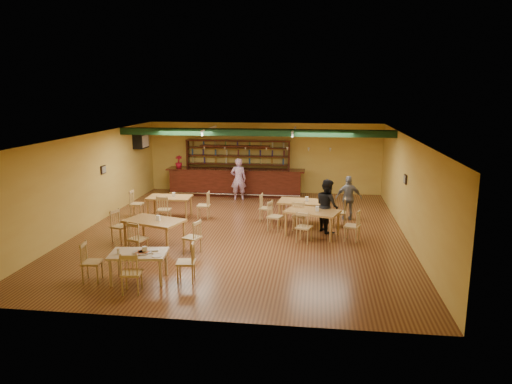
# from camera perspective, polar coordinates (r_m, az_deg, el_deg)

# --- Properties ---
(floor) EXTENTS (12.00, 12.00, 0.00)m
(floor) POSITION_cam_1_polar(r_m,az_deg,el_deg) (15.14, -1.61, -4.70)
(floor) COLOR #4F2A16
(floor) RESTS_ON ground
(ceiling_beam) EXTENTS (10.00, 0.30, 0.25)m
(ceiling_beam) POSITION_cam_1_polar(r_m,az_deg,el_deg) (17.33, -0.22, 7.12)
(ceiling_beam) COLOR black
(ceiling_beam) RESTS_ON ceiling
(track_rail_left) EXTENTS (0.05, 2.50, 0.05)m
(track_rail_left) POSITION_cam_1_polar(r_m,az_deg,el_deg) (18.23, -5.63, 7.54)
(track_rail_left) COLOR silver
(track_rail_left) RESTS_ON ceiling
(track_rail_right) EXTENTS (0.05, 2.50, 0.05)m
(track_rail_right) POSITION_cam_1_polar(r_m,az_deg,el_deg) (17.79, 4.55, 7.44)
(track_rail_right) COLOR silver
(track_rail_right) RESTS_ON ceiling
(ac_unit) EXTENTS (0.34, 0.70, 0.48)m
(ac_unit) POSITION_cam_1_polar(r_m,az_deg,el_deg) (19.92, -13.56, 5.94)
(ac_unit) COLOR silver
(ac_unit) RESTS_ON wall_left
(picture_left) EXTENTS (0.04, 0.34, 0.28)m
(picture_left) POSITION_cam_1_polar(r_m,az_deg,el_deg) (17.15, -17.76, 2.55)
(picture_left) COLOR black
(picture_left) RESTS_ON wall_left
(picture_right) EXTENTS (0.04, 0.34, 0.28)m
(picture_right) POSITION_cam_1_polar(r_m,az_deg,el_deg) (15.29, 17.39, 1.47)
(picture_right) COLOR black
(picture_right) RESTS_ON wall_right
(bar_counter) EXTENTS (5.77, 0.85, 1.13)m
(bar_counter) POSITION_cam_1_polar(r_m,az_deg,el_deg) (20.12, -2.45, 1.18)
(bar_counter) COLOR black
(bar_counter) RESTS_ON ground
(back_bar_hutch) EXTENTS (4.47, 0.40, 2.28)m
(back_bar_hutch) POSITION_cam_1_polar(r_m,az_deg,el_deg) (20.63, -2.17, 3.08)
(back_bar_hutch) COLOR black
(back_bar_hutch) RESTS_ON ground
(poinsettia) EXTENTS (0.37, 0.37, 0.51)m
(poinsettia) POSITION_cam_1_polar(r_m,az_deg,el_deg) (20.53, -9.21, 3.58)
(poinsettia) COLOR maroon
(poinsettia) RESTS_ON bar_counter
(dining_table_a) EXTENTS (1.51, 0.93, 0.75)m
(dining_table_a) POSITION_cam_1_polar(r_m,az_deg,el_deg) (16.92, -10.24, -1.77)
(dining_table_a) COLOR #A4783A
(dining_table_a) RESTS_ON ground
(dining_table_b) EXTENTS (1.63, 1.08, 0.77)m
(dining_table_b) POSITION_cam_1_polar(r_m,az_deg,el_deg) (15.97, 5.52, -2.42)
(dining_table_b) COLOR #A4783A
(dining_table_b) RESTS_ON ground
(dining_table_c) EXTENTS (1.82, 1.42, 0.80)m
(dining_table_c) POSITION_cam_1_polar(r_m,az_deg,el_deg) (13.83, -12.00, -4.87)
(dining_table_c) COLOR #A4783A
(dining_table_c) RESTS_ON ground
(dining_table_d) EXTENTS (1.79, 1.38, 0.79)m
(dining_table_d) POSITION_cam_1_polar(r_m,az_deg,el_deg) (14.70, 6.71, -3.70)
(dining_table_d) COLOR #A4783A
(dining_table_d) RESTS_ON ground
(near_table) EXTENTS (1.38, 0.98, 0.69)m
(near_table) POSITION_cam_1_polar(r_m,az_deg,el_deg) (11.57, -13.78, -8.65)
(near_table) COLOR tan
(near_table) RESTS_ON ground
(pizza_tray) EXTENTS (0.48, 0.48, 0.01)m
(pizza_tray) POSITION_cam_1_polar(r_m,az_deg,el_deg) (11.42, -13.43, -7.03)
(pizza_tray) COLOR silver
(pizza_tray) RESTS_ON near_table
(parmesan_shaker) EXTENTS (0.08, 0.08, 0.11)m
(parmesan_shaker) POSITION_cam_1_polar(r_m,az_deg,el_deg) (11.47, -16.07, -6.84)
(parmesan_shaker) COLOR #EAE5C6
(parmesan_shaker) RESTS_ON near_table
(napkin_stack) EXTENTS (0.23, 0.20, 0.03)m
(napkin_stack) POSITION_cam_1_polar(r_m,az_deg,el_deg) (11.51, -12.03, -6.78)
(napkin_stack) COLOR white
(napkin_stack) RESTS_ON near_table
(pizza_server) EXTENTS (0.32, 0.25, 0.00)m
(pizza_server) POSITION_cam_1_polar(r_m,az_deg,el_deg) (11.41, -12.70, -6.96)
(pizza_server) COLOR silver
(pizza_server) RESTS_ON pizza_tray
(side_plate) EXTENTS (0.25, 0.25, 0.01)m
(side_plate) POSITION_cam_1_polar(r_m,az_deg,el_deg) (11.12, -11.75, -7.49)
(side_plate) COLOR white
(side_plate) RESTS_ON near_table
(patron_bar) EXTENTS (0.69, 0.52, 1.71)m
(patron_bar) POSITION_cam_1_polar(r_m,az_deg,el_deg) (19.22, -2.11, 1.54)
(patron_bar) COLOR #984DA8
(patron_bar) RESTS_ON ground
(patron_right_a) EXTENTS (0.93, 1.01, 1.67)m
(patron_right_a) POSITION_cam_1_polar(r_m,az_deg,el_deg) (15.08, 8.49, -1.61)
(patron_right_a) COLOR black
(patron_right_a) RESTS_ON ground
(patron_right_b) EXTENTS (0.92, 0.46, 1.52)m
(patron_right_b) POSITION_cam_1_polar(r_m,az_deg,el_deg) (16.59, 10.98, -0.71)
(patron_right_b) COLOR slate
(patron_right_b) RESTS_ON ground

